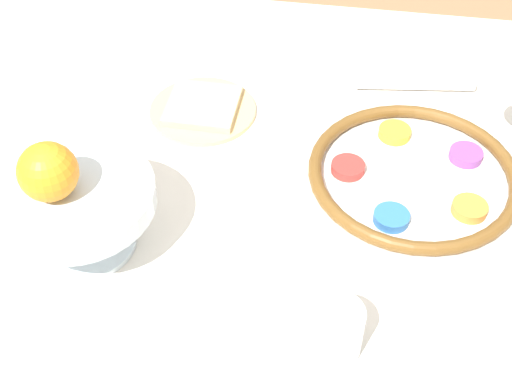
{
  "coord_description": "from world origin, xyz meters",
  "views": [
    {
      "loc": [
        0.01,
        0.76,
        1.48
      ],
      "look_at": [
        0.12,
        0.07,
        0.77
      ],
      "focal_mm": 50.0,
      "sensor_mm": 36.0,
      "label": 1
    }
  ],
  "objects_px": {
    "fruit_stand": "(77,202)",
    "orange_fruit": "(48,172)",
    "seder_plate": "(413,176)",
    "cup_near": "(334,331)",
    "napkin_roll": "(415,79)",
    "bread_plate": "(203,109)"
  },
  "relations": [
    {
      "from": "seder_plate",
      "to": "bread_plate",
      "type": "distance_m",
      "value": 0.36
    },
    {
      "from": "seder_plate",
      "to": "napkin_roll",
      "type": "xyz_separation_m",
      "value": [
        -0.0,
        -0.24,
        0.0
      ]
    },
    {
      "from": "fruit_stand",
      "to": "orange_fruit",
      "type": "xyz_separation_m",
      "value": [
        0.02,
        0.01,
        0.06
      ]
    },
    {
      "from": "seder_plate",
      "to": "napkin_roll",
      "type": "distance_m",
      "value": 0.24
    },
    {
      "from": "bread_plate",
      "to": "napkin_roll",
      "type": "xyz_separation_m",
      "value": [
        -0.34,
        -0.12,
        0.01
      ]
    },
    {
      "from": "cup_near",
      "to": "orange_fruit",
      "type": "bearing_deg",
      "value": -15.45
    },
    {
      "from": "napkin_roll",
      "to": "cup_near",
      "type": "xyz_separation_m",
      "value": [
        0.09,
        0.54,
        0.02
      ]
    },
    {
      "from": "orange_fruit",
      "to": "napkin_roll",
      "type": "distance_m",
      "value": 0.65
    },
    {
      "from": "orange_fruit",
      "to": "cup_near",
      "type": "height_order",
      "value": "orange_fruit"
    },
    {
      "from": "cup_near",
      "to": "seder_plate",
      "type": "bearing_deg",
      "value": -106.97
    },
    {
      "from": "fruit_stand",
      "to": "orange_fruit",
      "type": "height_order",
      "value": "orange_fruit"
    },
    {
      "from": "seder_plate",
      "to": "cup_near",
      "type": "bearing_deg",
      "value": 73.03
    },
    {
      "from": "fruit_stand",
      "to": "bread_plate",
      "type": "height_order",
      "value": "fruit_stand"
    },
    {
      "from": "fruit_stand",
      "to": "cup_near",
      "type": "bearing_deg",
      "value": 161.8
    },
    {
      "from": "orange_fruit",
      "to": "bread_plate",
      "type": "bearing_deg",
      "value": -110.33
    },
    {
      "from": "orange_fruit",
      "to": "seder_plate",
      "type": "bearing_deg",
      "value": -156.19
    },
    {
      "from": "seder_plate",
      "to": "napkin_roll",
      "type": "relative_size",
      "value": 1.54
    },
    {
      "from": "seder_plate",
      "to": "cup_near",
      "type": "distance_m",
      "value": 0.32
    },
    {
      "from": "seder_plate",
      "to": "bread_plate",
      "type": "relative_size",
      "value": 1.78
    },
    {
      "from": "seder_plate",
      "to": "bread_plate",
      "type": "bearing_deg",
      "value": -18.38
    },
    {
      "from": "fruit_stand",
      "to": "cup_near",
      "type": "relative_size",
      "value": 2.79
    },
    {
      "from": "bread_plate",
      "to": "napkin_roll",
      "type": "bearing_deg",
      "value": -160.21
    }
  ]
}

